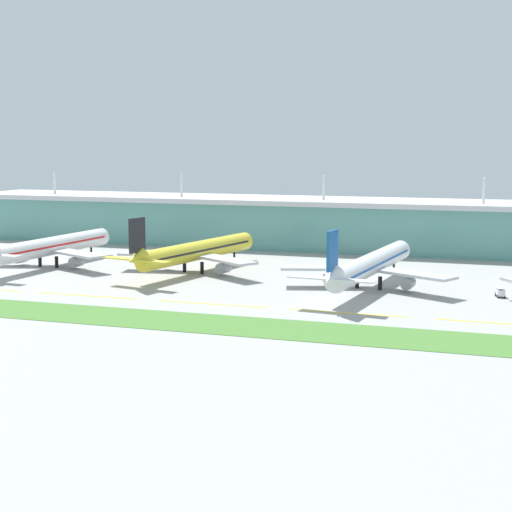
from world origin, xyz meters
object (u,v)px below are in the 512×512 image
(airliner_far_middle, at_px, (370,265))
(baggage_cart, at_px, (500,292))
(airliner_nearest, at_px, (51,246))
(airliner_near_middle, at_px, (196,251))

(airliner_far_middle, xyz_separation_m, baggage_cart, (33.79, -2.34, -5.19))
(airliner_nearest, relative_size, airliner_near_middle, 1.00)
(airliner_near_middle, relative_size, baggage_cart, 16.60)
(airliner_nearest, distance_m, airliner_near_middle, 48.34)
(airliner_near_middle, bearing_deg, airliner_far_middle, -10.35)
(airliner_nearest, height_order, airliner_near_middle, same)
(airliner_nearest, relative_size, airliner_far_middle, 0.90)
(baggage_cart, bearing_deg, airliner_nearest, 176.34)
(airliner_near_middle, relative_size, airliner_far_middle, 0.90)
(airliner_far_middle, height_order, baggage_cart, airliner_far_middle)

